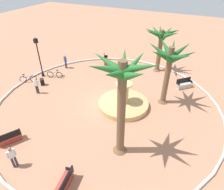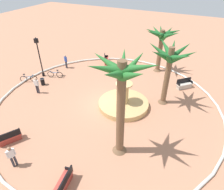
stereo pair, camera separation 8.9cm
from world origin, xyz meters
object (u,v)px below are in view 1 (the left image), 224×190
object	(u,v)px
palm_tree_mid_plaza	(122,88)
bench_north	(106,60)
bench_east	(64,183)
bench_southeast	(10,138)
bicycle_by_lamppost	(55,75)
person_pedestrian_stroll	(12,156)
palm_tree_near_fountain	(161,39)
person_cyclist_helmet	(36,85)
bicycle_red_frame	(28,79)
fountain	(123,103)
lamppost	(39,54)
trash_bin	(42,82)
palm_tree_by_curb	(170,60)
person_cyclist_photo	(65,61)
bench_west	(184,85)

from	to	relation	value
palm_tree_mid_plaza	bench_north	distance (m)	14.66
bench_east	bench_southeast	distance (m)	5.62
bench_north	bench_southeast	size ratio (longest dim) A/B	1.01
bicycle_by_lamppost	person_pedestrian_stroll	xyz separation A→B (m)	(10.13, 5.06, 0.55)
palm_tree_near_fountain	person_cyclist_helmet	xyz separation A→B (m)	(9.64, -9.10, -2.82)
bicycle_red_frame	fountain	bearing A→B (deg)	92.04
palm_tree_near_fountain	lamppost	bearing A→B (deg)	-58.58
fountain	trash_bin	bearing A→B (deg)	-88.52
fountain	bicycle_by_lamppost	size ratio (longest dim) A/B	2.64
palm_tree_mid_plaza	bench_southeast	distance (m)	8.99
palm_tree_by_curb	palm_tree_mid_plaza	xyz separation A→B (m)	(6.78, -1.28, 0.85)
bench_east	trash_bin	world-z (taller)	bench_east
lamppost	person_pedestrian_stroll	world-z (taller)	lamppost
palm_tree_by_curb	lamppost	bearing A→B (deg)	-86.34
bench_east	person_cyclist_helmet	size ratio (longest dim) A/B	1.00
person_pedestrian_stroll	lamppost	bearing A→B (deg)	-146.59
bench_east	palm_tree_mid_plaza	bearing A→B (deg)	154.88
bicycle_red_frame	person_cyclist_photo	distance (m)	4.72
bench_west	person_cyclist_photo	distance (m)	13.41
person_cyclist_photo	bench_southeast	bearing A→B (deg)	17.14
lamppost	person_cyclist_photo	distance (m)	3.38
bicycle_by_lamppost	person_cyclist_photo	bearing A→B (deg)	-172.31
bench_west	bicycle_by_lamppost	size ratio (longest dim) A/B	0.90
person_cyclist_photo	person_pedestrian_stroll	bearing A→B (deg)	23.17
palm_tree_near_fountain	palm_tree_mid_plaza	bearing A→B (deg)	3.69
palm_tree_near_fountain	bench_southeast	world-z (taller)	palm_tree_near_fountain
trash_bin	palm_tree_by_curb	bearing A→B (deg)	101.20
palm_tree_mid_plaza	bench_west	bearing A→B (deg)	165.67
palm_tree_by_curb	bicycle_red_frame	distance (m)	14.33
bench_west	person_cyclist_helmet	world-z (taller)	person_cyclist_helmet
bench_north	bench_west	bearing A→B (deg)	79.01
palm_tree_mid_plaza	bicycle_red_frame	distance (m)	13.83
bench_north	person_pedestrian_stroll	world-z (taller)	person_pedestrian_stroll
bicycle_red_frame	person_cyclist_photo	xyz separation A→B (m)	(-4.41, 1.59, 0.54)
bench_east	lamppost	world-z (taller)	lamppost
palm_tree_by_curb	person_pedestrian_stroll	world-z (taller)	palm_tree_by_curb
person_cyclist_photo	palm_tree_near_fountain	bearing A→B (deg)	111.88
palm_tree_near_fountain	person_cyclist_helmet	size ratio (longest dim) A/B	2.97
bench_west	person_pedestrian_stroll	size ratio (longest dim) A/B	0.90
palm_tree_near_fountain	bicycle_red_frame	world-z (taller)	palm_tree_near_fountain
bicycle_red_frame	person_pedestrian_stroll	world-z (taller)	person_pedestrian_stroll
fountain	bicycle_by_lamppost	bearing A→B (deg)	-100.14
bench_southeast	bicycle_by_lamppost	bearing A→B (deg)	-160.36
bench_east	bicycle_by_lamppost	size ratio (longest dim) A/B	1.01
fountain	bicycle_red_frame	size ratio (longest dim) A/B	3.00
person_cyclist_helmet	bench_east	bearing A→B (deg)	50.29
bench_southeast	trash_bin	distance (m)	7.79
palm_tree_mid_plaza	palm_tree_near_fountain	bearing A→B (deg)	-176.31
palm_tree_near_fountain	palm_tree_by_curb	size ratio (longest dim) A/B	0.91
lamppost	trash_bin	bearing A→B (deg)	40.29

